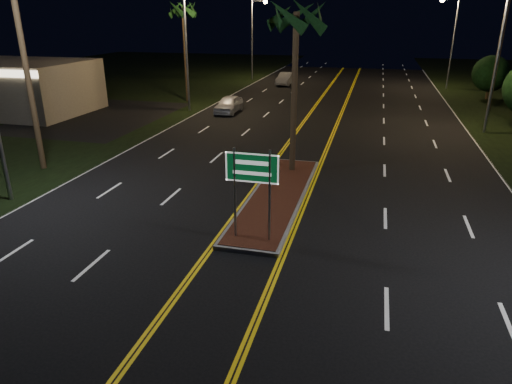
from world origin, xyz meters
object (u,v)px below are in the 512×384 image
(streetlight_left_mid, at_px, (190,38))
(streetlight_left_far, at_px, (255,30))
(streetlight_right_mid, at_px, (493,44))
(palm_left_far, at_px, (183,10))
(palm_median, at_px, (297,17))
(car_near, at_px, (229,103))
(shrub_far, at_px, (491,74))
(car_far, at_px, (286,78))
(streetlight_right_far, at_px, (450,33))
(highway_sign, at_px, (252,176))
(median_island, at_px, (277,196))

(streetlight_left_mid, distance_m, streetlight_left_far, 20.00)
(streetlight_right_mid, xyz_separation_m, palm_left_far, (-23.41, 6.00, 2.09))
(streetlight_left_far, distance_m, palm_median, 35.18)
(streetlight_right_mid, bearing_deg, car_near, 173.58)
(shrub_far, relative_size, car_near, 0.84)
(shrub_far, bearing_deg, streetlight_left_far, 161.86)
(palm_left_far, relative_size, car_far, 1.89)
(streetlight_left_far, relative_size, car_near, 1.92)
(streetlight_left_far, relative_size, palm_median, 1.08)
(streetlight_left_mid, xyz_separation_m, streetlight_right_far, (21.23, 18.00, 0.00))
(streetlight_left_far, bearing_deg, palm_left_far, -97.78)
(shrub_far, bearing_deg, car_far, 167.04)
(highway_sign, xyz_separation_m, palm_median, (0.00, 7.70, 4.87))
(streetlight_right_far, relative_size, car_far, 1.93)
(shrub_far, bearing_deg, palm_left_far, -163.26)
(car_far, bearing_deg, palm_left_far, -114.21)
(car_far, bearing_deg, median_island, -76.08)
(streetlight_right_mid, bearing_deg, streetlight_right_far, 90.00)
(streetlight_right_mid, distance_m, shrub_far, 14.74)
(highway_sign, distance_m, shrub_far, 35.96)
(palm_median, xyz_separation_m, car_near, (-7.61, 13.55, -6.49))
(highway_sign, bearing_deg, streetlight_left_far, 104.44)
(streetlight_left_far, relative_size, streetlight_right_far, 1.00)
(streetlight_left_far, distance_m, streetlight_right_far, 21.32)
(shrub_far, distance_m, car_far, 20.56)
(car_far, bearing_deg, streetlight_right_far, 8.27)
(highway_sign, relative_size, car_far, 0.69)
(median_island, height_order, highway_sign, highway_sign)
(streetlight_left_mid, height_order, streetlight_right_mid, same)
(median_island, xyz_separation_m, streetlight_left_mid, (-10.61, 17.00, 5.57))
(streetlight_left_far, bearing_deg, streetlight_right_far, -5.38)
(streetlight_left_mid, bearing_deg, palm_median, -51.83)
(streetlight_right_far, xyz_separation_m, palm_median, (-10.61, -31.50, 1.62))
(median_island, bearing_deg, streetlight_right_mid, 54.72)
(streetlight_right_mid, xyz_separation_m, palm_median, (-10.61, -11.50, 1.62))
(median_island, bearing_deg, streetlight_right_far, 73.13)
(streetlight_right_mid, bearing_deg, shrub_far, 77.18)
(median_island, xyz_separation_m, palm_left_far, (-12.80, 21.00, 7.66))
(median_island, relative_size, car_near, 2.19)
(median_island, height_order, streetlight_right_mid, streetlight_right_mid)
(streetlight_right_far, distance_m, car_far, 17.55)
(median_island, height_order, car_far, car_far)
(palm_left_far, relative_size, shrub_far, 2.22)
(streetlight_left_far, relative_size, car_far, 1.93)
(car_near, bearing_deg, streetlight_right_mid, -6.15)
(streetlight_left_mid, height_order, shrub_far, streetlight_left_mid)
(car_near, height_order, car_far, car_near)
(streetlight_right_mid, height_order, palm_left_far, streetlight_right_mid)
(car_near, bearing_deg, highway_sign, -70.04)
(streetlight_right_mid, distance_m, car_near, 18.97)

